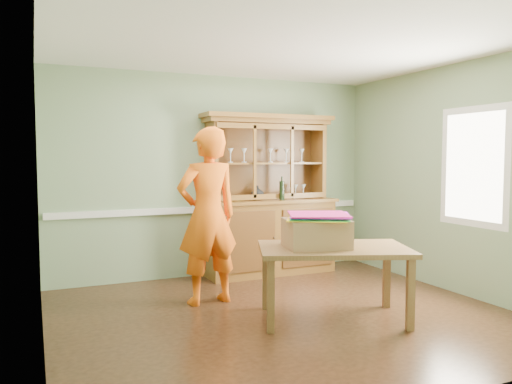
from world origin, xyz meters
name	(u,v)px	position (x,y,z in m)	size (l,w,h in m)	color
floor	(284,315)	(0.00, 0.00, 0.00)	(4.50, 4.50, 0.00)	#4E2D19
ceiling	(285,45)	(0.00, 0.00, 2.70)	(4.50, 4.50, 0.00)	white
wall_back	(217,176)	(0.00, 2.00, 1.35)	(4.50, 4.50, 0.00)	gray
wall_left	(39,189)	(-2.25, 0.00, 1.35)	(4.00, 4.00, 0.00)	gray
wall_right	(454,179)	(2.25, 0.00, 1.35)	(4.00, 4.00, 0.00)	gray
wall_front	(430,198)	(0.00, -2.00, 1.35)	(4.50, 4.50, 0.00)	gray
chair_rail	(218,209)	(0.00, 1.98, 0.90)	(4.41, 0.05, 0.08)	white
framed_map	(41,164)	(-2.23, 0.30, 1.55)	(0.03, 0.60, 0.46)	#362615
window_panel	(473,167)	(2.23, -0.30, 1.50)	(0.03, 0.96, 1.36)	white
china_hutch	(269,218)	(0.66, 1.75, 0.77)	(1.86, 0.61, 2.18)	brown
dining_table	(334,255)	(0.39, -0.30, 0.64)	(1.67, 1.34, 0.73)	brown
cardboard_box	(316,233)	(0.21, -0.26, 0.86)	(0.59, 0.47, 0.28)	#976D4D
kite_stack	(319,216)	(0.26, -0.23, 1.03)	(0.76, 0.76, 0.05)	yellow
person	(208,216)	(-0.56, 0.73, 0.97)	(0.70, 0.46, 1.93)	orange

